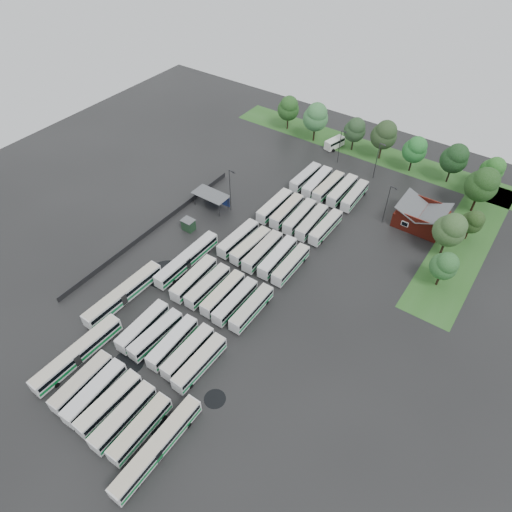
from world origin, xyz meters
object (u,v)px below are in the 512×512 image
Objects in this scene: brick_building at (420,218)px; minibus at (335,143)px; artic_bus_east at (157,447)px; artic_bus_west_a at (78,354)px.

brick_building reaches higher than minibus.
brick_building is at bearing 79.78° from artic_bus_east.
artic_bus_east is at bearing -63.32° from minibus.
brick_building reaches higher than artic_bus_west_a.
brick_building is 35.62m from minibus.
artic_bus_east reaches higher than minibus.
minibus is at bearing 89.54° from artic_bus_west_a.
artic_bus_east is (21.30, -3.63, -0.02)m from artic_bus_west_a.
minibus is (2.45, 83.73, -0.28)m from artic_bus_west_a.
artic_bus_west_a is 2.67× the size of minibus.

